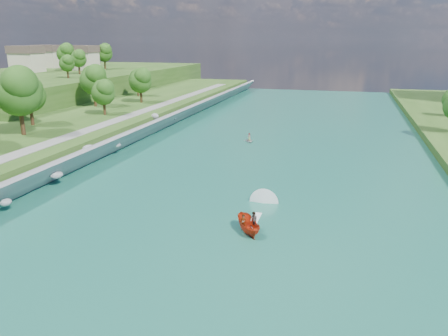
% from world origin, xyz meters
% --- Properties ---
extents(ground, '(260.00, 260.00, 0.00)m').
position_xyz_m(ground, '(0.00, 0.00, 0.00)').
color(ground, '#2D5119').
rests_on(ground, ground).
extents(river_water, '(55.00, 240.00, 0.10)m').
position_xyz_m(river_water, '(0.00, 20.00, 0.05)').
color(river_water, '#196051').
rests_on(river_water, ground).
extents(ridge_west, '(60.00, 120.00, 9.00)m').
position_xyz_m(ridge_west, '(-82.50, 95.00, 4.50)').
color(ridge_west, '#2D5119').
rests_on(ridge_west, ground).
extents(riprap_bank, '(4.55, 236.00, 4.30)m').
position_xyz_m(riprap_bank, '(-25.85, 19.14, 1.81)').
color(riprap_bank, slate).
rests_on(riprap_bank, ground).
extents(riverside_path, '(3.00, 200.00, 0.10)m').
position_xyz_m(riverside_path, '(-32.50, 20.00, 3.55)').
color(riverside_path, gray).
rests_on(riverside_path, berm_west).
extents(ridge_houses, '(29.50, 29.50, 8.40)m').
position_xyz_m(ridge_houses, '(-88.67, 100.00, 13.31)').
color(ridge_houses, beige).
rests_on(ridge_houses, ridge_west).
extents(trees_ridge, '(22.99, 43.35, 10.79)m').
position_xyz_m(trees_ridge, '(-73.61, 94.88, 13.97)').
color(trees_ridge, '#264A13').
rests_on(trees_ridge, ridge_west).
extents(motorboat, '(3.76, 19.12, 2.12)m').
position_xyz_m(motorboat, '(3.56, 5.65, 0.86)').
color(motorboat, '#B62A0E').
rests_on(motorboat, river_water).
extents(raft, '(2.76, 3.17, 1.71)m').
position_xyz_m(raft, '(-5.45, 45.28, 0.48)').
color(raft, gray).
rests_on(raft, river_water).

